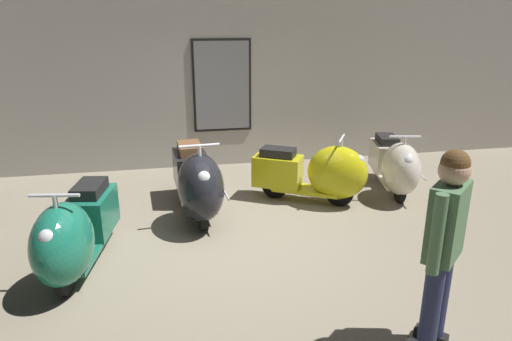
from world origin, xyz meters
The scene contains 7 objects.
ground_plane centered at (0.00, 0.00, 0.00)m, with size 60.00×60.00×0.00m, color gray.
showroom_back_wall centered at (-0.18, 3.20, 1.88)m, with size 18.00×0.63×3.76m.
scooter_0 centered at (-1.86, -0.35, 0.47)m, with size 0.75×1.74×1.03m.
scooter_1 centered at (-0.52, 0.85, 0.50)m, with size 0.64×1.84×1.11m.
scooter_2 centered at (1.21, 1.05, 0.45)m, with size 1.65×1.21×1.00m.
scooter_3 centered at (2.46, 1.17, 0.45)m, with size 0.78×1.67×0.98m.
visitor_1 centered at (1.13, -2.07, 0.97)m, with size 0.45×0.43×1.68m.
Camera 1 is at (-0.85, -4.84, 2.57)m, focal length 32.29 mm.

